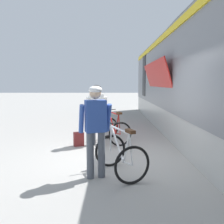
# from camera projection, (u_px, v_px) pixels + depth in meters

# --- Properties ---
(ground_plane) EXTENTS (80.00, 80.00, 0.00)m
(ground_plane) POSITION_uv_depth(u_px,v_px,m) (121.00, 158.00, 5.80)
(ground_plane) COLOR #A09E99
(cyclist_near_in_white) EXTENTS (0.66, 0.41, 1.76)m
(cyclist_near_in_white) POSITION_uv_depth(u_px,v_px,m) (96.00, 109.00, 7.01)
(cyclist_near_in_white) COLOR #4C515B
(cyclist_near_in_white) RESTS_ON ground
(cyclist_far_in_blue) EXTENTS (0.66, 0.42, 1.76)m
(cyclist_far_in_blue) POSITION_uv_depth(u_px,v_px,m) (95.00, 124.00, 4.49)
(cyclist_far_in_blue) COLOR #4C515B
(cyclist_far_in_blue) RESTS_ON ground
(bicycle_near_red) EXTENTS (1.05, 1.25, 0.99)m
(bicycle_near_red) POSITION_uv_depth(u_px,v_px,m) (113.00, 129.00, 7.33)
(bicycle_near_red) COLOR black
(bicycle_near_red) RESTS_ON ground
(bicycle_far_white) EXTENTS (1.07, 1.26, 0.99)m
(bicycle_far_white) POSITION_uv_depth(u_px,v_px,m) (120.00, 155.00, 4.72)
(bicycle_far_white) COLOR black
(bicycle_far_white) RESTS_ON ground
(backpack_on_platform) EXTENTS (0.33, 0.27, 0.40)m
(backpack_on_platform) POSITION_uv_depth(u_px,v_px,m) (78.00, 139.00, 6.92)
(backpack_on_platform) COLOR maroon
(backpack_on_platform) RESTS_ON ground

